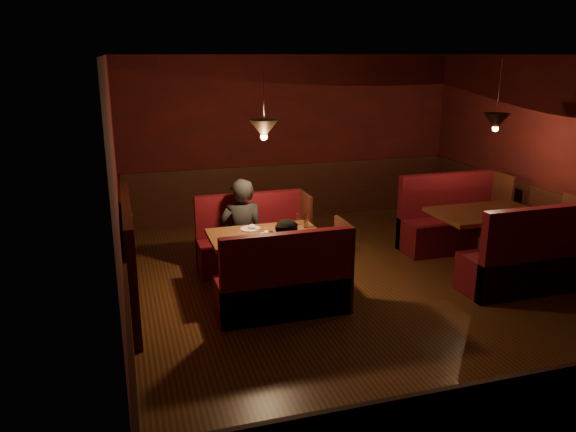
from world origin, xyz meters
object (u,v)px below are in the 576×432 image
object	(u,v)px
main_table	(266,246)
diner_a	(241,214)
second_table	(485,226)
main_bench_near	(286,288)
second_bench_far	(451,225)
second_bench_near	(528,264)
diner_b	(290,250)
main_bench_far	(253,245)

from	to	relation	value
main_table	diner_a	bearing A→B (deg)	105.78
main_table	second_table	distance (m)	3.10
main_table	main_bench_near	distance (m)	0.83
second_bench_far	second_bench_near	distance (m)	1.74
second_bench_far	main_table	bearing A→B (deg)	-167.28
diner_b	second_bench_far	bearing A→B (deg)	35.41
second_bench_far	main_bench_far	bearing A→B (deg)	178.46
second_bench_far	diner_b	bearing A→B (deg)	-157.14
second_bench_near	diner_a	world-z (taller)	diner_a
second_bench_far	diner_a	distance (m)	3.34
main_bench_near	second_bench_far	world-z (taller)	second_bench_far
main_bench_far	second_bench_near	size ratio (longest dim) A/B	0.95
second_bench_near	diner_a	bearing A→B (deg)	153.34
main_bench_near	diner_b	world-z (taller)	diner_b
second_table	main_bench_far	bearing A→B (deg)	162.78
main_bench_far	second_table	world-z (taller)	main_bench_far
second_bench_far	diner_a	xyz separation A→B (m)	(-3.31, -0.08, 0.47)
diner_a	main_bench_far	bearing A→B (deg)	-136.84
main_bench_far	second_bench_far	world-z (taller)	second_bench_far
main_table	second_bench_far	bearing A→B (deg)	12.72
diner_a	second_bench_near	bearing A→B (deg)	156.00
main_bench_far	second_bench_far	size ratio (longest dim) A/B	0.95
second_table	second_bench_far	world-z (taller)	second_bench_far
second_bench_near	main_table	bearing A→B (deg)	161.69
second_bench_near	second_table	bearing A→B (deg)	92.20
main_bench_near	diner_b	bearing A→B (deg)	62.69
diner_b	main_bench_near	bearing A→B (deg)	-104.75
second_table	diner_a	world-z (taller)	diner_a
second_table	second_bench_far	distance (m)	0.91
main_table	main_bench_far	size ratio (longest dim) A/B	0.91
second_bench_far	diner_a	world-z (taller)	diner_a
diner_b	main_table	bearing A→B (deg)	116.79
main_bench_far	main_bench_near	size ratio (longest dim) A/B	1.00
diner_a	second_bench_far	bearing A→B (deg)	-175.91
second_table	diner_a	distance (m)	3.38
main_bench_near	second_table	bearing A→B (deg)	11.52
diner_a	diner_b	size ratio (longest dim) A/B	1.19
main_bench_near	second_table	world-z (taller)	main_bench_near
main_bench_far	diner_a	xyz separation A→B (m)	(-0.19, -0.17, 0.51)
second_bench_far	second_bench_near	world-z (taller)	same
second_table	diner_b	distance (m)	2.99
main_table	second_bench_near	bearing A→B (deg)	-18.31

